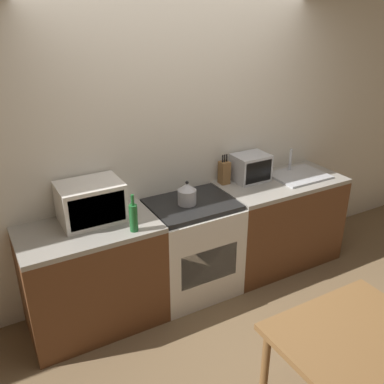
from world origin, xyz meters
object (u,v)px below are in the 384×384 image
at_px(dining_table, 353,348).
at_px(stove_range, 192,248).
at_px(toaster_oven, 251,168).
at_px(kettle, 187,194).
at_px(microwave, 91,202).
at_px(bottle, 133,217).

bearing_deg(dining_table, stove_range, 93.78).
bearing_deg(toaster_oven, kettle, -168.47).
xyz_separation_m(kettle, dining_table, (0.16, -1.70, -0.34)).
distance_m(microwave, bottle, 0.39).
xyz_separation_m(bottle, toaster_oven, (1.35, 0.37, 0.01)).
bearing_deg(toaster_oven, bottle, -164.58).
height_order(bottle, toaster_oven, bottle).
height_order(stove_range, toaster_oven, toaster_oven).
relative_size(kettle, bottle, 0.71).
height_order(microwave, bottle, microwave).
bearing_deg(dining_table, toaster_oven, 71.56).
relative_size(kettle, dining_table, 0.23).
distance_m(microwave, toaster_oven, 1.57).
bearing_deg(bottle, kettle, 20.50).
distance_m(stove_range, microwave, 1.04).
relative_size(microwave, bottle, 1.64).
height_order(microwave, toaster_oven, microwave).
distance_m(kettle, toaster_oven, 0.80).
bearing_deg(microwave, kettle, -7.86).
distance_m(stove_range, dining_table, 1.72).
bearing_deg(kettle, dining_table, -84.60).
relative_size(bottle, toaster_oven, 0.90).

